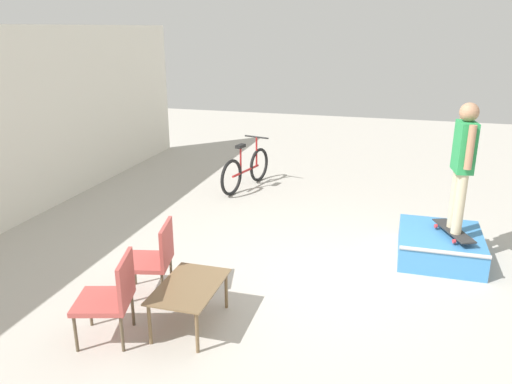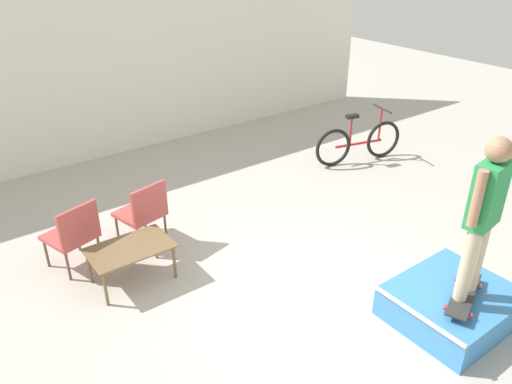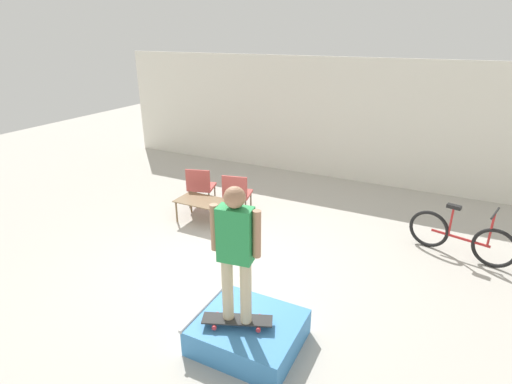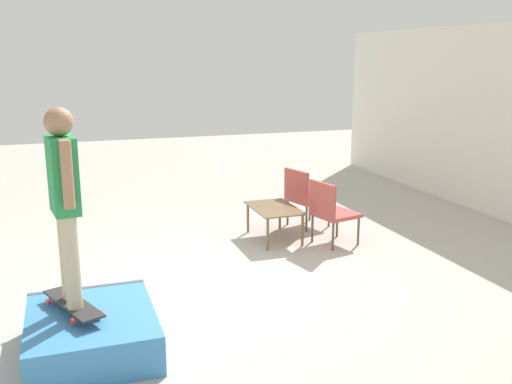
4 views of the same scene
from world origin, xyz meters
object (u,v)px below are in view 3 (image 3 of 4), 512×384
object	(u,v)px
patio_chair_right	(237,192)
bicycle	(460,237)
patio_chair_left	(200,185)
skate_ramp_box	(248,332)
skateboard_on_ramp	(237,320)
coffee_table	(201,202)
person_skater	(236,246)

from	to	relation	value
patio_chair_right	bicycle	size ratio (longest dim) A/B	0.53
patio_chair_right	bicycle	bearing A→B (deg)	169.52
patio_chair_left	bicycle	bearing A→B (deg)	165.89
skate_ramp_box	bicycle	size ratio (longest dim) A/B	0.75
skateboard_on_ramp	coffee_table	bearing A→B (deg)	108.45
patio_chair_right	skate_ramp_box	bearing A→B (deg)	108.01
skate_ramp_box	coffee_table	bearing A→B (deg)	133.03
skateboard_on_ramp	patio_chair_left	distance (m)	4.34
patio_chair_left	bicycle	xyz separation A→B (m)	(5.06, 0.19, -0.13)
skateboard_on_ramp	coffee_table	xyz separation A→B (m)	(-2.34, 2.72, -0.02)
skateboard_on_ramp	patio_chair_right	xyz separation A→B (m)	(-1.87, 3.35, 0.06)
skateboard_on_ramp	bicycle	size ratio (longest dim) A/B	0.50
skate_ramp_box	bicycle	world-z (taller)	bicycle
patio_chair_left	patio_chair_right	distance (m)	0.89
person_skater	patio_chair_left	world-z (taller)	person_skater
patio_chair_left	person_skater	bearing A→B (deg)	113.23
bicycle	skate_ramp_box	bearing A→B (deg)	-109.08
bicycle	patio_chair_left	bearing A→B (deg)	-163.77
person_skater	bicycle	xyz separation A→B (m)	(2.30, 3.54, -1.05)
skate_ramp_box	coffee_table	world-z (taller)	coffee_table
skate_ramp_box	patio_chair_right	xyz separation A→B (m)	(-1.94, 3.21, 0.32)
skateboard_on_ramp	coffee_table	world-z (taller)	coffee_table
coffee_table	patio_chair_right	world-z (taller)	patio_chair_right
skate_ramp_box	bicycle	distance (m)	4.08
coffee_table	skate_ramp_box	bearing A→B (deg)	-46.97
skate_ramp_box	patio_chair_left	bearing A→B (deg)	131.41
skate_ramp_box	patio_chair_left	size ratio (longest dim) A/B	1.42
coffee_table	patio_chair_right	bearing A→B (deg)	53.31
person_skater	patio_chair_left	xyz separation A→B (m)	(-2.77, 3.35, -0.92)
skate_ramp_box	person_skater	distance (m)	1.25
skate_ramp_box	patio_chair_right	size ratio (longest dim) A/B	1.42
skate_ramp_box	patio_chair_left	xyz separation A→B (m)	(-2.84, 3.22, 0.32)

